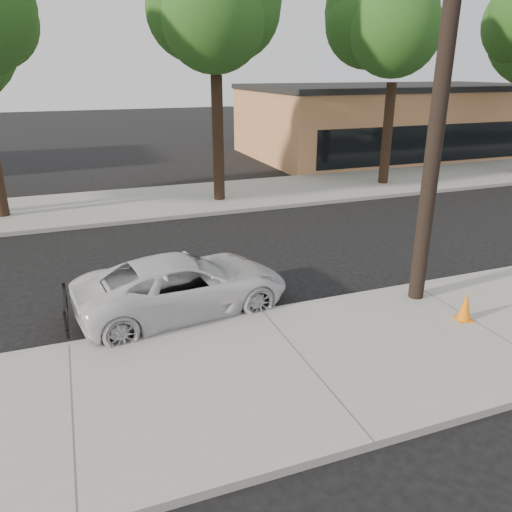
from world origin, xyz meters
name	(u,v)px	position (x,y,z in m)	size (l,w,h in m)	color
ground	(232,281)	(0.00, 0.00, 0.00)	(120.00, 120.00, 0.00)	black
near_sidewalk	(306,366)	(0.00, -4.30, 0.07)	(90.00, 4.40, 0.15)	gray
far_sidewalk	(167,201)	(0.00, 8.50, 0.07)	(90.00, 5.00, 0.15)	gray
curb_near	(262,313)	(0.00, -2.10, 0.07)	(90.00, 0.12, 0.16)	#9E9B93
building_main	(394,121)	(16.00, 16.00, 2.00)	(18.00, 10.00, 4.00)	tan
utility_pole	(441,91)	(3.60, -2.70, 4.70)	(1.40, 0.34, 9.00)	black
tree_c	(222,15)	(2.22, 7.64, 6.91)	(4.96, 4.80, 9.55)	black
tree_d	(402,37)	(10.20, 7.95, 6.37)	(4.50, 4.35, 8.75)	black
police_cruiser	(184,285)	(-1.53, -1.27, 0.65)	(2.15, 4.67, 1.30)	silver
traffic_cone	(465,306)	(3.83, -4.00, 0.46)	(0.39, 0.39, 0.63)	orange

